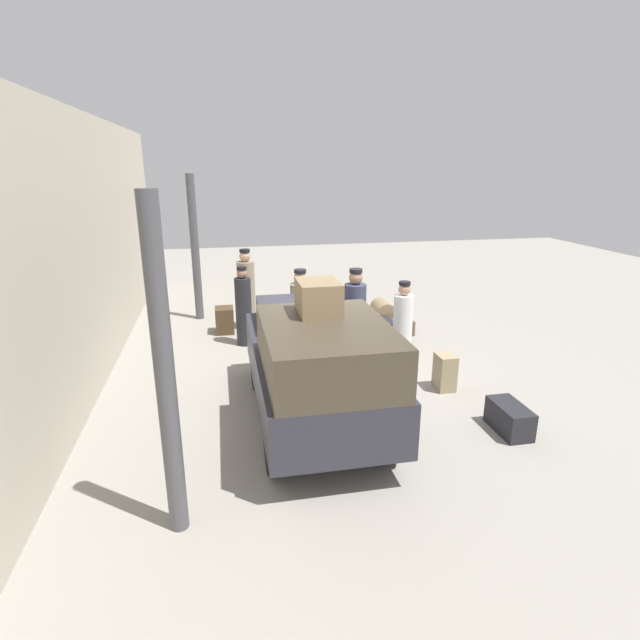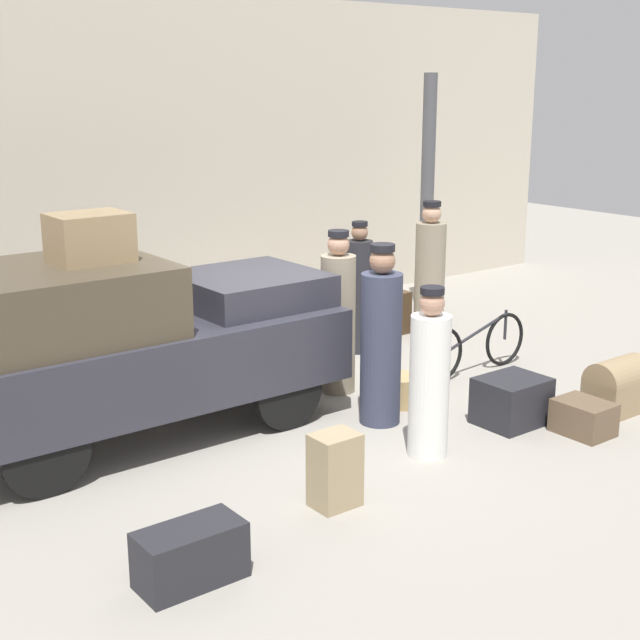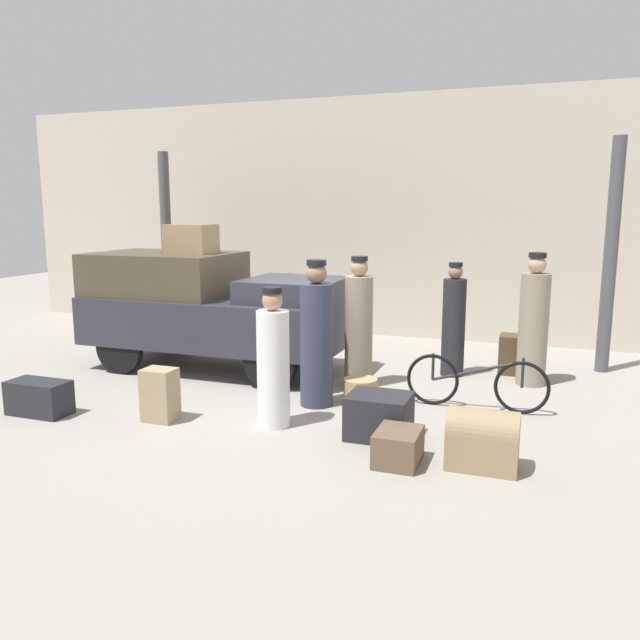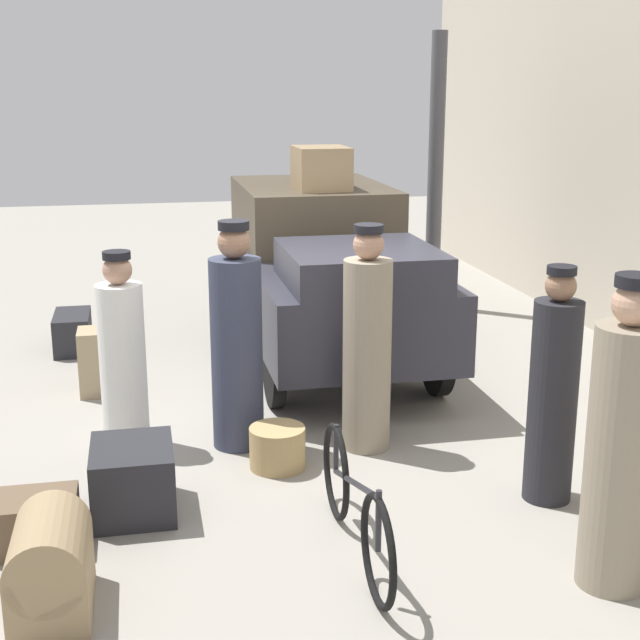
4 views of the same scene
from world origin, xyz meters
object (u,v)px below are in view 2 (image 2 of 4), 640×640
object	(u,v)px
trunk_barrel_dark	(617,386)
trunk_on_truck_roof	(90,238)
bicycle	(474,346)
suitcase_small_leather	(190,555)
conductor_in_dark_uniform	(359,293)
suitcase_black_upright	(512,401)
trunk_umber_medium	(389,312)
truck	(121,341)
porter_carrying_trunk	(338,319)
wicker_basket	(401,390)
porter_with_bicycle	(381,343)
porter_standing_middle	(429,380)
trunk_wicker_pale	(584,418)
trunk_large_brown	(335,470)
porter_lifting_near_truck	(430,277)

from	to	relation	value
trunk_barrel_dark	trunk_on_truck_roof	xyz separation A→B (m)	(-4.61, 2.47, 1.70)
bicycle	suitcase_small_leather	distance (m)	5.29
conductor_in_dark_uniform	suitcase_black_upright	bearing A→B (deg)	-97.51
trunk_umber_medium	truck	bearing A→B (deg)	-164.72
porter_carrying_trunk	trunk_umber_medium	distance (m)	2.53
wicker_basket	conductor_in_dark_uniform	distance (m)	2.08
bicycle	trunk_umber_medium	size ratio (longest dim) A/B	2.96
porter_with_bicycle	suitcase_black_upright	xyz separation A→B (m)	(1.02, -0.83, -0.60)
conductor_in_dark_uniform	porter_standing_middle	distance (m)	3.31
porter_standing_middle	trunk_wicker_pale	distance (m)	1.75
porter_with_bicycle	bicycle	bearing A→B (deg)	14.71
porter_with_bicycle	porter_carrying_trunk	bearing A→B (deg)	75.88
trunk_umber_medium	suitcase_small_leather	xyz separation A→B (m)	(-5.28, -3.89, -0.09)
truck	trunk_barrel_dark	distance (m)	5.06
trunk_large_brown	trunk_umber_medium	bearing A→B (deg)	43.51
porter_standing_middle	porter_with_bicycle	size ratio (longest dim) A/B	0.87
porter_with_bicycle	trunk_barrel_dark	xyz separation A→B (m)	(2.15, -1.28, -0.55)
porter_lifting_near_truck	trunk_barrel_dark	distance (m)	3.24
trunk_umber_medium	trunk_on_truck_roof	xyz separation A→B (m)	(-4.73, -1.23, 1.69)
truck	trunk_umber_medium	xyz separation A→B (m)	(4.49, 1.23, -0.68)
porter_lifting_near_truck	trunk_wicker_pale	world-z (taller)	porter_lifting_near_truck
truck	trunk_umber_medium	world-z (taller)	truck
suitcase_black_upright	suitcase_small_leather	xyz separation A→B (m)	(-4.03, -0.64, -0.03)
wicker_basket	porter_carrying_trunk	xyz separation A→B (m)	(-0.25, 0.76, 0.67)
porter_with_bicycle	wicker_basket	bearing A→B (deg)	25.29
truck	suitcase_small_leather	world-z (taller)	truck
porter_carrying_trunk	porter_lifting_near_truck	xyz separation A→B (m)	(2.25, 0.89, 0.02)
trunk_wicker_pale	trunk_umber_medium	size ratio (longest dim) A/B	0.92
porter_lifting_near_truck	trunk_on_truck_roof	bearing A→B (deg)	-171.98
conductor_in_dark_uniform	porter_lifting_near_truck	bearing A→B (deg)	-6.56
porter_with_bicycle	trunk_large_brown	xyz separation A→B (m)	(-1.50, -1.17, -0.53)
suitcase_small_leather	porter_with_bicycle	bearing A→B (deg)	26.13
trunk_large_brown	trunk_umber_medium	world-z (taller)	trunk_large_brown
porter_with_bicycle	trunk_barrel_dark	world-z (taller)	porter_with_bicycle
bicycle	porter_standing_middle	world-z (taller)	porter_standing_middle
porter_lifting_near_truck	trunk_on_truck_roof	distance (m)	5.14
porter_with_bicycle	trunk_umber_medium	distance (m)	3.36
porter_carrying_trunk	suitcase_small_leather	world-z (taller)	porter_carrying_trunk
trunk_on_truck_roof	trunk_large_brown	bearing A→B (deg)	-68.06
porter_lifting_near_truck	trunk_umber_medium	world-z (taller)	porter_lifting_near_truck
porter_standing_middle	porter_with_bicycle	bearing A→B (deg)	77.80
trunk_on_truck_roof	trunk_barrel_dark	bearing A→B (deg)	-28.18
trunk_on_truck_roof	trunk_umber_medium	bearing A→B (deg)	14.53
bicycle	trunk_barrel_dark	world-z (taller)	bicycle
wicker_basket	porter_with_bicycle	size ratio (longest dim) A/B	0.23
porter_standing_middle	porter_lifting_near_truck	xyz separation A→B (m)	(2.70, 2.77, 0.12)
trunk_barrel_dark	trunk_umber_medium	xyz separation A→B (m)	(0.13, 3.69, 0.01)
trunk_on_truck_roof	suitcase_black_upright	bearing A→B (deg)	-30.17
wicker_basket	suitcase_small_leather	xyz separation A→B (m)	(-3.51, -1.71, 0.04)
conductor_in_dark_uniform	porter_standing_middle	world-z (taller)	conductor_in_dark_uniform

